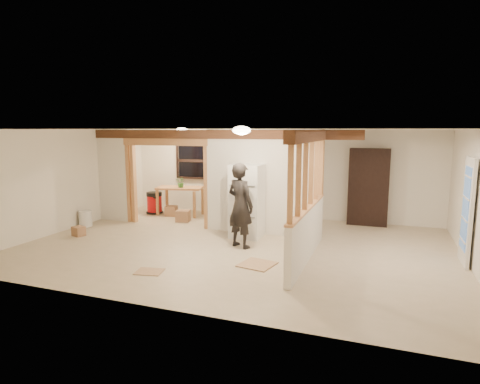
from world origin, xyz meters
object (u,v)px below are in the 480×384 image
at_px(woman, 240,205).
at_px(shop_vac, 154,203).
at_px(refrigerator, 247,201).
at_px(bookshelf, 368,187).
at_px(work_table, 180,201).

distance_m(woman, shop_vac, 4.39).
bearing_deg(shop_vac, refrigerator, -24.21).
bearing_deg(shop_vac, bookshelf, 6.04).
relative_size(work_table, bookshelf, 0.65).
relative_size(refrigerator, work_table, 1.30).
xyz_separation_m(refrigerator, woman, (0.14, -0.84, 0.05)).
bearing_deg(work_table, refrigerator, -43.93).
bearing_deg(refrigerator, shop_vac, 155.79).
distance_m(work_table, shop_vac, 0.83).
bearing_deg(shop_vac, work_table, 6.60).
distance_m(refrigerator, bookshelf, 3.41).
relative_size(woman, work_table, 1.38).
height_order(refrigerator, shop_vac, refrigerator).
height_order(work_table, bookshelf, bookshelf).
xyz_separation_m(woman, work_table, (-2.81, 2.50, -0.49)).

